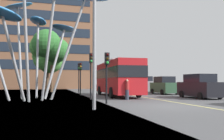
% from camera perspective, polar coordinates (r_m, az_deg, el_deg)
% --- Properties ---
extents(ground, '(120.00, 240.00, 0.10)m').
position_cam_1_polar(ground, '(14.52, 11.10, -8.64)').
color(ground, '#4C4C4F').
extents(red_bus, '(2.97, 9.98, 3.61)m').
position_cam_1_polar(red_bus, '(24.20, 1.30, -1.50)').
color(red_bus, red).
rests_on(red_bus, ground).
extents(leaf_sculpture, '(11.71, 10.81, 8.86)m').
position_cam_1_polar(leaf_sculpture, '(20.29, -17.14, 13.14)').
color(leaf_sculpture, '#9EA0A5').
rests_on(leaf_sculpture, ground).
extents(traffic_light_kerb_near, '(0.28, 0.42, 3.35)m').
position_cam_1_polar(traffic_light_kerb_near, '(15.83, -1.22, 0.80)').
color(traffic_light_kerb_near, black).
rests_on(traffic_light_kerb_near, ground).
extents(traffic_light_kerb_far, '(0.28, 0.42, 3.76)m').
position_cam_1_polar(traffic_light_kerb_far, '(19.66, -4.98, 0.97)').
color(traffic_light_kerb_far, black).
rests_on(traffic_light_kerb_far, ground).
extents(traffic_light_island_mid, '(0.28, 0.42, 3.45)m').
position_cam_1_polar(traffic_light_island_mid, '(25.82, -7.43, -0.38)').
color(traffic_light_island_mid, black).
rests_on(traffic_light_island_mid, ground).
extents(traffic_light_opposite, '(0.28, 0.42, 3.83)m').
position_cam_1_polar(traffic_light_opposite, '(31.58, -7.81, -0.32)').
color(traffic_light_opposite, black).
rests_on(traffic_light_opposite, ground).
extents(car_parked_mid, '(2.07, 4.48, 2.11)m').
position_cam_1_polar(car_parked_mid, '(22.57, 19.98, -3.74)').
color(car_parked_mid, black).
rests_on(car_parked_mid, ground).
extents(car_parked_far, '(2.03, 4.06, 2.03)m').
position_cam_1_polar(car_parked_far, '(28.69, 12.24, -3.67)').
color(car_parked_far, '#2D5138').
rests_on(car_parked_far, ground).
extents(car_side_street, '(2.02, 4.33, 2.16)m').
position_cam_1_polar(car_side_street, '(33.84, 7.49, -3.44)').
color(car_side_street, gray).
rests_on(car_side_street, ground).
extents(car_far_side, '(1.91, 4.05, 2.28)m').
position_cam_1_polar(car_far_side, '(40.25, 4.06, -3.29)').
color(car_far_side, gray).
rests_on(car_far_side, ground).
extents(street_lamp, '(1.49, 0.44, 8.08)m').
position_cam_1_polar(street_lamp, '(13.21, -2.85, 13.24)').
color(street_lamp, gray).
rests_on(street_lamp, ground).
extents(tree_pavement_near, '(5.10, 5.65, 8.54)m').
position_cam_1_polar(tree_pavement_near, '(34.68, -13.89, 5.17)').
color(tree_pavement_near, brown).
rests_on(tree_pavement_near, ground).
extents(tree_pavement_far, '(5.22, 4.79, 8.57)m').
position_cam_1_polar(tree_pavement_far, '(38.51, -15.20, 3.31)').
color(tree_pavement_far, brown).
rests_on(tree_pavement_far, ground).
extents(pedestrian, '(0.34, 0.34, 1.64)m').
position_cam_1_polar(pedestrian, '(19.26, 3.58, -4.62)').
color(pedestrian, '#2D3342').
rests_on(pedestrian, ground).
extents(backdrop_building, '(26.07, 12.65, 19.06)m').
position_cam_1_polar(backdrop_building, '(54.27, -19.35, 5.99)').
color(backdrop_building, brown).
rests_on(backdrop_building, ground).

